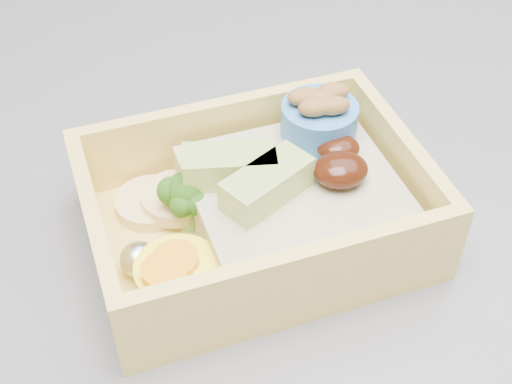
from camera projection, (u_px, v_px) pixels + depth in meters
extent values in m
cube|color=#39393F|center=(138.00, 124.00, 0.51)|extent=(1.24, 0.84, 0.04)
cube|color=#F1D163|center=(256.00, 232.00, 0.40)|extent=(0.20, 0.16, 0.01)
cube|color=#F1D163|center=(222.00, 131.00, 0.43)|extent=(0.18, 0.04, 0.04)
cube|color=#F1D163|center=(298.00, 282.00, 0.34)|extent=(0.18, 0.04, 0.04)
cube|color=#F1D163|center=(399.00, 163.00, 0.41)|extent=(0.03, 0.11, 0.04)
cube|color=#F1D163|center=(97.00, 238.00, 0.37)|extent=(0.03, 0.11, 0.04)
cube|color=gray|center=(293.00, 200.00, 0.40)|extent=(0.13, 0.12, 0.03)
ellipsoid|color=black|center=(341.00, 170.00, 0.38)|extent=(0.03, 0.03, 0.02)
ellipsoid|color=black|center=(338.00, 149.00, 0.40)|extent=(0.03, 0.02, 0.01)
cube|color=#AAC466|center=(267.00, 184.00, 0.37)|extent=(0.05, 0.05, 0.02)
cube|color=#AAC466|center=(230.00, 166.00, 0.38)|extent=(0.05, 0.03, 0.02)
cylinder|color=#7DB15F|center=(188.00, 215.00, 0.40)|extent=(0.01, 0.01, 0.02)
sphere|color=#2A5D15|center=(186.00, 191.00, 0.38)|extent=(0.02, 0.02, 0.02)
sphere|color=#2A5D15|center=(198.00, 186.00, 0.39)|extent=(0.02, 0.02, 0.02)
sphere|color=#2A5D15|center=(171.00, 191.00, 0.39)|extent=(0.02, 0.02, 0.02)
sphere|color=#2A5D15|center=(195.00, 203.00, 0.38)|extent=(0.01, 0.01, 0.01)
sphere|color=#2A5D15|center=(182.00, 205.00, 0.38)|extent=(0.01, 0.01, 0.01)
sphere|color=#2A5D15|center=(182.00, 185.00, 0.39)|extent=(0.01, 0.01, 0.01)
cylinder|color=#FFF428|center=(179.00, 279.00, 0.36)|extent=(0.04, 0.04, 0.02)
cylinder|color=orange|center=(175.00, 259.00, 0.36)|extent=(0.02, 0.02, 0.00)
cylinder|color=orange|center=(165.00, 270.00, 0.35)|extent=(0.02, 0.02, 0.00)
cylinder|color=#D7B57C|center=(150.00, 203.00, 0.41)|extent=(0.04, 0.04, 0.01)
cylinder|color=#D7B57C|center=(176.00, 198.00, 0.41)|extent=(0.04, 0.04, 0.01)
ellipsoid|color=silver|center=(200.00, 175.00, 0.42)|extent=(0.02, 0.02, 0.02)
ellipsoid|color=silver|center=(139.00, 259.00, 0.37)|extent=(0.02, 0.02, 0.02)
cylinder|color=#3D80D2|center=(319.00, 120.00, 0.41)|extent=(0.04, 0.04, 0.02)
ellipsoid|color=brown|center=(321.00, 99.00, 0.40)|extent=(0.02, 0.02, 0.01)
ellipsoid|color=brown|center=(333.00, 92.00, 0.40)|extent=(0.02, 0.02, 0.01)
ellipsoid|color=brown|center=(304.00, 97.00, 0.40)|extent=(0.02, 0.02, 0.01)
ellipsoid|color=brown|center=(333.00, 106.00, 0.39)|extent=(0.02, 0.02, 0.01)
ellipsoid|color=brown|center=(315.00, 107.00, 0.39)|extent=(0.02, 0.02, 0.01)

